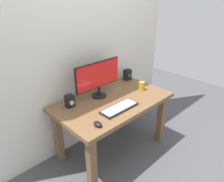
{
  "coord_description": "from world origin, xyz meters",
  "views": [
    {
      "loc": [
        -1.51,
        -1.54,
        1.87
      ],
      "look_at": [
        -0.02,
        0.0,
        0.84
      ],
      "focal_mm": 33.84,
      "sensor_mm": 36.0,
      "label": 1
    }
  ],
  "objects": [
    {
      "name": "monitor",
      "position": [
        -0.06,
        0.19,
        0.96
      ],
      "size": [
        0.62,
        0.17,
        0.43
      ],
      "color": "black",
      "rests_on": "desk"
    },
    {
      "name": "coffee_mug",
      "position": [
        0.45,
        -0.06,
        0.77
      ],
      "size": [
        0.07,
        0.07,
        0.11
      ],
      "primitive_type": "cylinder",
      "color": "orange",
      "rests_on": "desk"
    },
    {
      "name": "desk",
      "position": [
        0.0,
        0.0,
        0.6
      ],
      "size": [
        1.35,
        0.79,
        0.72
      ],
      "color": "brown",
      "rests_on": "ground_plane"
    },
    {
      "name": "ground_plane",
      "position": [
        0.0,
        0.0,
        0.0
      ],
      "size": [
        6.0,
        6.0,
        0.0
      ],
      "primitive_type": "plane",
      "color": "#4C4C51"
    },
    {
      "name": "keyboard_primary",
      "position": [
        -0.09,
        -0.2,
        0.73
      ],
      "size": [
        0.45,
        0.16,
        0.03
      ],
      "color": "#232328",
      "rests_on": "desk"
    },
    {
      "name": "wall_back",
      "position": [
        0.0,
        0.43,
        1.5
      ],
      "size": [
        2.71,
        0.04,
        3.0
      ],
      "primitive_type": "cube",
      "color": "silver",
      "rests_on": "ground_plane"
    },
    {
      "name": "audio_controller",
      "position": [
        -0.45,
        0.21,
        0.79
      ],
      "size": [
        0.09,
        0.08,
        0.14
      ],
      "color": "black",
      "rests_on": "desk"
    },
    {
      "name": "speaker_right",
      "position": [
        0.57,
        0.29,
        0.79
      ],
      "size": [
        0.09,
        0.08,
        0.15
      ],
      "color": "black",
      "rests_on": "desk"
    },
    {
      "name": "mouse",
      "position": [
        -0.46,
        -0.27,
        0.74
      ],
      "size": [
        0.07,
        0.11,
        0.04
      ],
      "primitive_type": "ellipsoid",
      "rotation": [
        0.0,
        0.0,
        -0.06
      ],
      "color": "black",
      "rests_on": "desk"
    }
  ]
}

